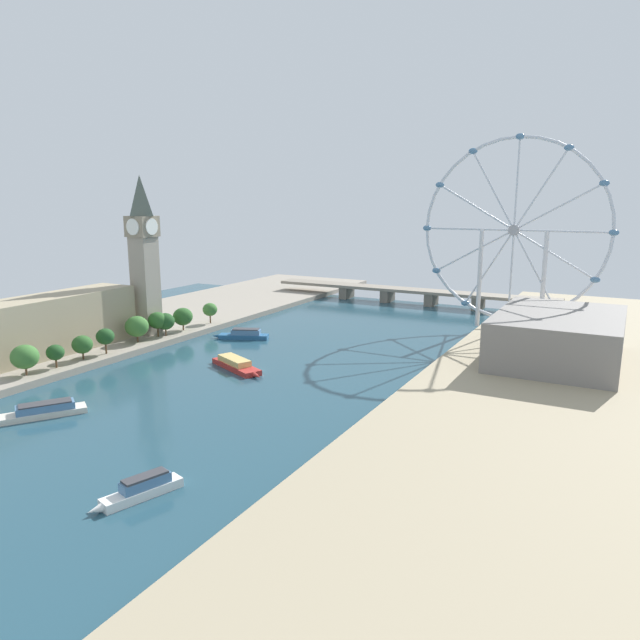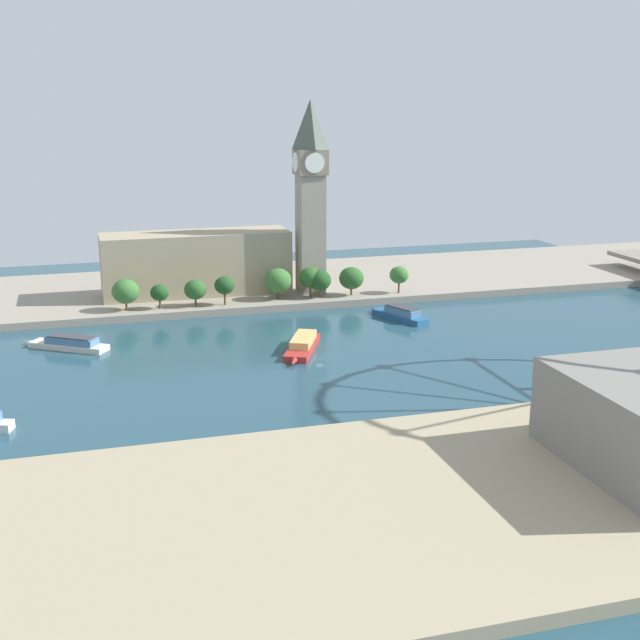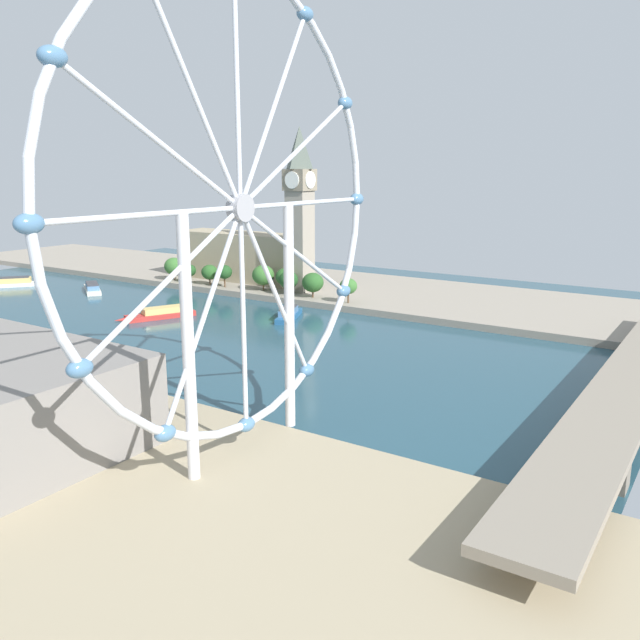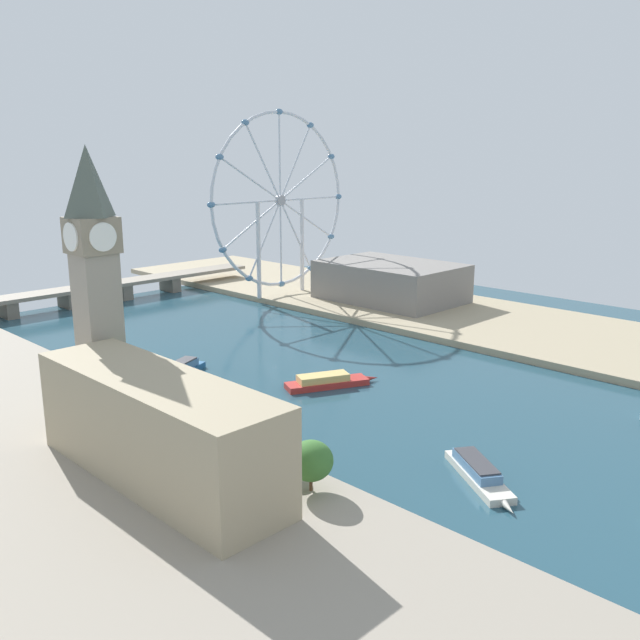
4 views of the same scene
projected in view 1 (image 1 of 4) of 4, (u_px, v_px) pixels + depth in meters
name	position (u px, v px, depth m)	size (l,w,h in m)	color
ground_plane	(261.00, 370.00, 253.05)	(388.97, 388.97, 0.00)	#234756
riverbank_left	(83.00, 339.00, 303.18)	(90.00, 520.00, 3.00)	gray
riverbank_right	(527.00, 409.00, 202.31)	(90.00, 520.00, 3.00)	tan
clock_tower	(144.00, 253.00, 300.14)	(13.40, 13.40, 80.81)	gray
parliament_block	(54.00, 323.00, 270.10)	(22.00, 78.89, 26.29)	tan
tree_row_embankment	(131.00, 329.00, 283.21)	(13.28, 123.90, 13.04)	#513823
ferris_wheel	(514.00, 232.00, 309.40)	(99.11, 3.20, 101.70)	silver
riverside_hall	(558.00, 337.00, 256.43)	(50.64, 73.24, 20.58)	gray
river_bridge	(409.00, 292.00, 412.74)	(200.97, 16.14, 10.24)	gray
tour_boat_1	(236.00, 365.00, 254.86)	(33.89, 19.76, 4.71)	#B22D28
tour_boat_2	(141.00, 489.00, 145.31)	(10.78, 23.97, 5.44)	white
tour_boat_3	(244.00, 335.00, 309.89)	(29.32, 16.08, 5.37)	#235684
tour_boat_4	(42.00, 411.00, 199.11)	(22.26, 30.18, 4.80)	beige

